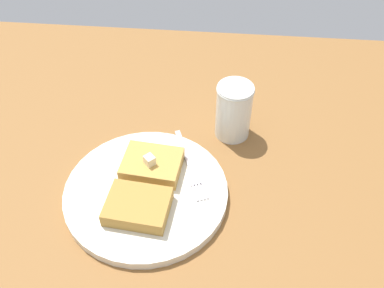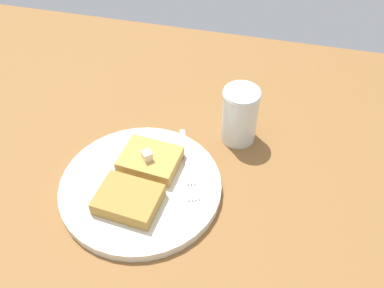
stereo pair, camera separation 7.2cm
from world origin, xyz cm
name	(u,v)px [view 1 (the left image)]	position (x,y,z in cm)	size (l,w,h in cm)	color
table_surface	(127,217)	(0.00, 0.00, 1.22)	(108.62, 108.62, 2.44)	brown
plate	(146,192)	(-3.73, 2.58, 3.37)	(26.46, 26.46, 1.59)	silver
toast_slice_left	(152,165)	(-8.02, 2.99, 5.25)	(7.43, 9.51, 2.43)	#C19143
toast_slice_middle	(138,206)	(0.56, 2.16, 5.25)	(7.43, 9.51, 2.43)	#A67A35
butter_pat_primary	(150,160)	(-7.17, 2.86, 7.27)	(1.61, 1.45, 1.61)	beige
fork	(191,168)	(-8.86, 9.37, 4.21)	(15.42, 7.17, 0.36)	silver
syrup_jar	(233,113)	(-19.73, 16.02, 7.32)	(6.62, 6.62, 10.74)	#34190B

